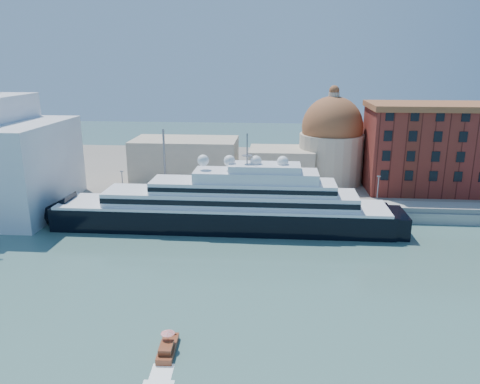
{
  "coord_description": "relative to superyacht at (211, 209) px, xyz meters",
  "views": [
    {
      "loc": [
        6.85,
        -74.43,
        36.44
      ],
      "look_at": [
        -0.69,
        18.0,
        9.89
      ],
      "focal_mm": 35.0,
      "sensor_mm": 36.0,
      "label": 1
    }
  ],
  "objects": [
    {
      "name": "quay_fence",
      "position": [
        7.53,
        6.5,
        -1.2
      ],
      "size": [
        180.0,
        0.1,
        1.2
      ],
      "primitive_type": "cube",
      "color": "slate",
      "rests_on": "quay"
    },
    {
      "name": "superyacht",
      "position": [
        0.0,
        0.0,
        0.0
      ],
      "size": [
        83.39,
        11.56,
        24.92
      ],
      "color": "black",
      "rests_on": "ground"
    },
    {
      "name": "lamp_posts",
      "position": [
        -5.13,
        9.27,
        5.54
      ],
      "size": [
        120.8,
        2.4,
        18.0
      ],
      "color": "slate",
      "rests_on": "quay"
    },
    {
      "name": "ground",
      "position": [
        7.53,
        -23.0,
        -4.3
      ],
      "size": [
        400.0,
        400.0,
        0.0
      ],
      "primitive_type": "plane",
      "color": "#325750",
      "rests_on": "ground"
    },
    {
      "name": "land",
      "position": [
        7.53,
        52.0,
        -3.3
      ],
      "size": [
        260.0,
        72.0,
        2.0
      ],
      "primitive_type": "cube",
      "color": "slate",
      "rests_on": "ground"
    },
    {
      "name": "service_barge",
      "position": [
        -46.7,
        -3.77,
        -3.62
      ],
      "size": [
        10.73,
        4.13,
        2.37
      ],
      "rotation": [
        0.0,
        0.0,
        0.06
      ],
      "color": "white",
      "rests_on": "ground"
    },
    {
      "name": "water_taxi",
      "position": [
        0.85,
        -46.17,
        -3.6
      ],
      "size": [
        2.35,
        6.21,
        2.9
      ],
      "rotation": [
        0.0,
        0.0,
        0.05
      ],
      "color": "maroon",
      "rests_on": "ground"
    },
    {
      "name": "warehouse",
      "position": [
        59.53,
        29.0,
        9.49
      ],
      "size": [
        43.0,
        19.0,
        23.25
      ],
      "color": "maroon",
      "rests_on": "land"
    },
    {
      "name": "quay",
      "position": [
        7.53,
        11.0,
        -3.05
      ],
      "size": [
        180.0,
        10.0,
        2.5
      ],
      "primitive_type": "cube",
      "color": "gray",
      "rests_on": "ground"
    },
    {
      "name": "church",
      "position": [
        13.92,
        34.72,
        6.61
      ],
      "size": [
        66.0,
        18.0,
        25.5
      ],
      "color": "beige",
      "rests_on": "land"
    }
  ]
}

